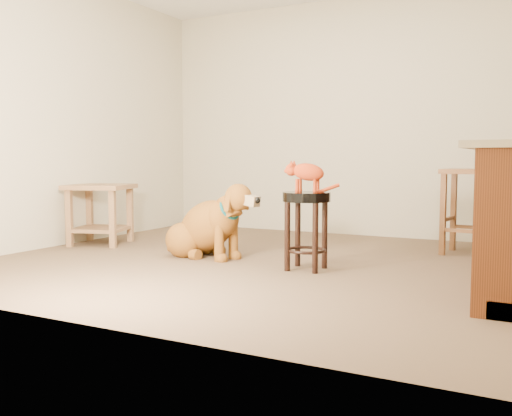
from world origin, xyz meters
The scene contains 7 objects.
floor centered at (0.00, 0.00, 0.00)m, with size 4.50×4.00×0.01m, color brown.
room_shell centered at (0.00, 0.00, 1.68)m, with size 4.54×4.04×2.62m.
padded_stool centered at (0.36, -0.13, 0.42)m, with size 0.36×0.36×0.59m.
wood_stool centered at (1.35, 1.20, 0.39)m, with size 0.45×0.45×0.76m.
side_table centered at (-1.95, 0.14, 0.39)m, with size 0.72×0.72×0.59m.
golden_retriever centered at (-0.60, 0.00, 0.26)m, with size 1.06×0.59×0.69m.
tabby_kitten centered at (0.35, -0.12, 0.74)m, with size 0.42×0.17×0.27m.
Camera 1 is at (2.02, -4.11, 0.84)m, focal length 40.00 mm.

